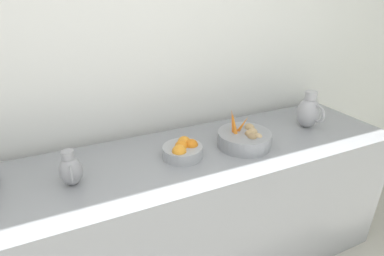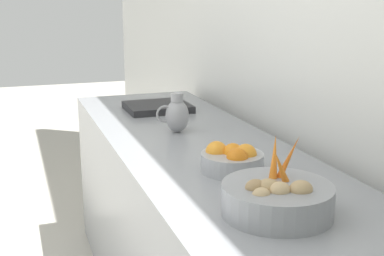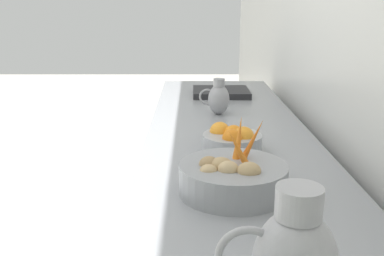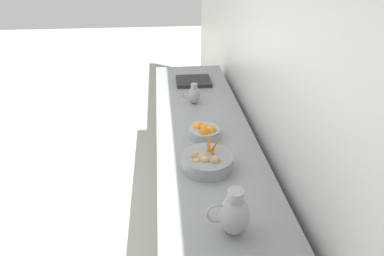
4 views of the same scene
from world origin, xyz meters
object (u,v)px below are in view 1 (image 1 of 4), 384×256
Objects in this scene: vegetable_colander at (244,138)px; metal_pitcher_tall at (309,111)px; orange_bowl at (183,150)px; metal_pitcher_short at (71,170)px.

metal_pitcher_tall reaches higher than vegetable_colander.
vegetable_colander is 0.39m from orange_bowl.
orange_bowl is at bearing -94.73° from vegetable_colander.
metal_pitcher_tall is at bearing 91.48° from metal_pitcher_short.
vegetable_colander is at bearing 89.18° from metal_pitcher_short.
metal_pitcher_tall is 1.53m from metal_pitcher_short.
orange_bowl is (-0.03, -0.39, -0.01)m from vegetable_colander.
vegetable_colander reaches higher than metal_pitcher_short.
metal_pitcher_tall reaches higher than metal_pitcher_short.
orange_bowl is 0.59m from metal_pitcher_short.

